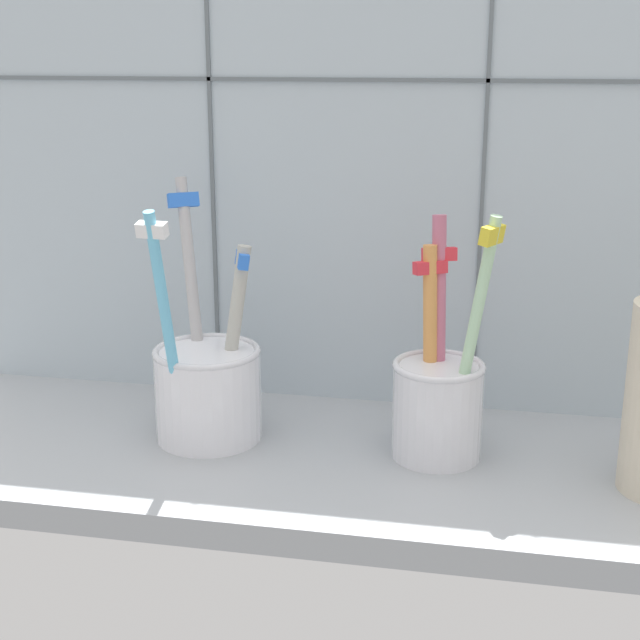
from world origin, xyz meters
The scene contains 4 objects.
counter_slab centered at (0.00, 0.00, 1.00)cm, with size 64.00×22.00×2.00cm, color #9EA3A8.
tile_wall_back centered at (0.00, 12.00, 22.50)cm, with size 64.00×2.20×45.00cm.
toothbrush_cup_left centered at (-8.50, 1.33, 6.16)cm, with size 8.23×12.26×18.79cm.
toothbrush_cup_right centered at (8.49, 1.35, 6.40)cm, with size 7.29×6.52×17.86cm.
Camera 1 is at (11.90, -59.36, 30.03)cm, focal length 51.43 mm.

